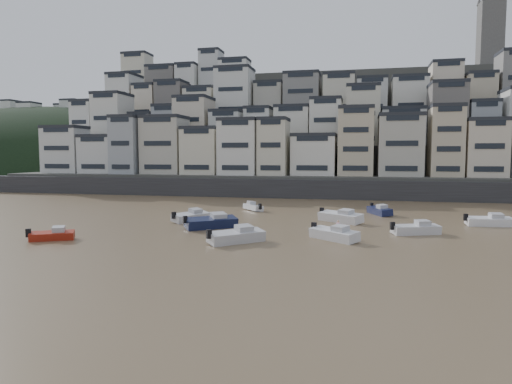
% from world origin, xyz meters
% --- Properties ---
extents(sea_strip, '(340.00, 340.00, 0.00)m').
position_xyz_m(sea_strip, '(-110.00, 145.00, 0.01)').
color(sea_strip, '#4D686E').
rests_on(sea_strip, ground).
extents(harbor_wall, '(140.00, 3.00, 3.50)m').
position_xyz_m(harbor_wall, '(10.00, 65.00, 1.75)').
color(harbor_wall, '#38383A').
rests_on(harbor_wall, ground).
extents(hillside, '(141.04, 66.00, 50.00)m').
position_xyz_m(hillside, '(14.73, 104.84, 13.01)').
color(hillside, '#4C4C47').
rests_on(hillside, ground).
extents(headland, '(216.00, 135.00, 53.33)m').
position_xyz_m(headland, '(-95.00, 135.00, 0.02)').
color(headland, black).
rests_on(headland, ground).
extents(boat_a, '(5.66, 5.56, 1.63)m').
position_xyz_m(boat_a, '(9.48, 20.41, 0.81)').
color(boat_a, silver).
rests_on(boat_a, ground).
extents(boat_b, '(5.60, 5.00, 1.55)m').
position_xyz_m(boat_b, '(18.31, 23.83, 0.78)').
color(boat_b, silver).
rests_on(boat_b, ground).
extents(boat_c, '(6.30, 5.63, 1.74)m').
position_xyz_m(boat_c, '(4.52, 27.79, 0.87)').
color(boat_c, '#131A3C').
rests_on(boat_c, ground).
extents(boat_d, '(5.71, 3.65, 1.48)m').
position_xyz_m(boat_d, '(26.40, 29.01, 0.74)').
color(boat_d, silver).
rests_on(boat_d, ground).
extents(boat_e, '(6.29, 5.35, 1.71)m').
position_xyz_m(boat_e, '(18.40, 35.76, 0.86)').
color(boat_e, silver).
rests_on(boat_e, ground).
extents(boat_f, '(4.28, 5.73, 1.51)m').
position_xyz_m(boat_f, '(0.38, 32.30, 0.76)').
color(boat_f, silver).
rests_on(boat_f, ground).
extents(boat_g, '(5.68, 2.43, 1.50)m').
position_xyz_m(boat_g, '(35.32, 36.60, 0.75)').
color(boat_g, white).
rests_on(boat_g, ground).
extents(boat_h, '(4.14, 4.52, 1.26)m').
position_xyz_m(boat_h, '(5.35, 44.71, 0.63)').
color(boat_h, white).
rests_on(boat_h, ground).
extents(boat_i, '(3.77, 5.77, 1.50)m').
position_xyz_m(boat_i, '(23.33, 44.08, 0.75)').
color(boat_i, '#141A40').
rests_on(boat_i, ground).
extents(boat_j, '(4.57, 3.35, 1.20)m').
position_xyz_m(boat_j, '(-8.23, 17.68, 0.60)').
color(boat_j, maroon).
rests_on(boat_j, ground).
extents(person_pink, '(0.44, 0.44, 1.74)m').
position_xyz_m(person_pink, '(18.63, 25.29, 0.87)').
color(person_pink, '#F2ABC3').
rests_on(person_pink, ground).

